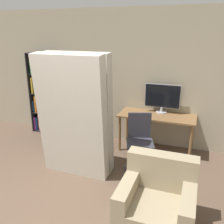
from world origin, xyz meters
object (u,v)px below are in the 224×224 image
Objects in this scene: monitor at (162,97)px; armchair at (157,203)px; mattress_far at (79,114)px; office_chair at (139,146)px; mattress_near at (72,118)px; bookshelf at (43,94)px.

monitor is 0.80× the size of armchair.
mattress_far is 1.86m from armchair.
mattress_near is (-0.93, -0.60, 0.60)m from office_chair.
mattress_far is at bearing -38.75° from bookshelf.
mattress_near is at bearing -90.00° from mattress_far.
mattress_near is 2.32× the size of armchair.
mattress_near is 1.00× the size of mattress_far.
armchair is at bearing -32.05° from mattress_far.
monitor is 0.37× the size of bookshelf.
mattress_near is 1.76m from armchair.
bookshelf is at bearing 160.30° from office_chair.
armchair is at bearing -35.65° from bookshelf.
monitor is 1.88m from mattress_near.
monitor is at bearing 77.56° from office_chair.
office_chair is at bearing -19.70° from bookshelf.
bookshelf is (-2.50, 0.90, 0.50)m from office_chair.
bookshelf is 2.13× the size of armchair.
monitor is 0.72× the size of office_chair.
mattress_near is (1.57, -1.49, 0.10)m from bookshelf.
mattress_far reaches higher than monitor.
bookshelf reaches higher than armchair.
office_chair is 1.17m from mattress_far.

